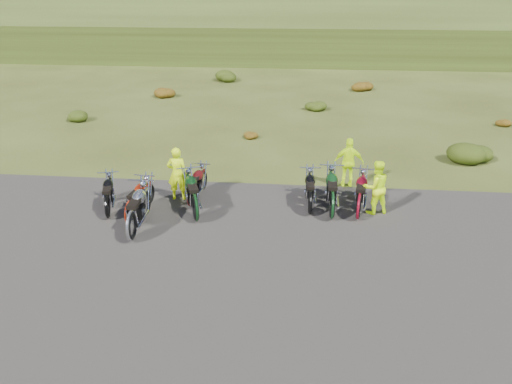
# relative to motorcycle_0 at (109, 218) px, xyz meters

# --- Properties ---
(ground) EXTENTS (300.00, 300.00, 0.00)m
(ground) POSITION_rel_motorcycle_0_xyz_m (3.60, -1.01, 0.00)
(ground) COLOR #373E14
(ground) RESTS_ON ground
(gravel_pad) EXTENTS (20.00, 12.00, 0.04)m
(gravel_pad) POSITION_rel_motorcycle_0_xyz_m (3.60, -3.01, 0.00)
(gravel_pad) COLOR black
(gravel_pad) RESTS_ON ground
(hill_slope) EXTENTS (300.00, 45.97, 9.37)m
(hill_slope) POSITION_rel_motorcycle_0_xyz_m (3.60, 48.99, 0.00)
(hill_slope) COLOR #323F15
(hill_slope) RESTS_ON ground
(hill_plateau) EXTENTS (300.00, 90.00, 9.17)m
(hill_plateau) POSITION_rel_motorcycle_0_xyz_m (3.60, 108.99, 0.00)
(hill_plateau) COLOR #323F15
(hill_plateau) RESTS_ON ground
(shrub_1) EXTENTS (1.03, 1.03, 0.61)m
(shrub_1) POSITION_rel_motorcycle_0_xyz_m (-5.50, 10.29, 0.31)
(shrub_1) COLOR #23370D
(shrub_1) RESTS_ON ground
(shrub_2) EXTENTS (1.30, 1.30, 0.77)m
(shrub_2) POSITION_rel_motorcycle_0_xyz_m (-2.60, 15.59, 0.38)
(shrub_2) COLOR #6C360D
(shrub_2) RESTS_ON ground
(shrub_3) EXTENTS (1.56, 1.56, 0.92)m
(shrub_3) POSITION_rel_motorcycle_0_xyz_m (0.30, 20.89, 0.46)
(shrub_3) COLOR #23370D
(shrub_3) RESTS_ON ground
(shrub_4) EXTENTS (0.77, 0.77, 0.45)m
(shrub_4) POSITION_rel_motorcycle_0_xyz_m (3.20, 8.19, 0.23)
(shrub_4) COLOR #6C360D
(shrub_4) RESTS_ON ground
(shrub_5) EXTENTS (1.03, 1.03, 0.61)m
(shrub_5) POSITION_rel_motorcycle_0_xyz_m (6.10, 13.49, 0.31)
(shrub_5) COLOR #23370D
(shrub_5) RESTS_ON ground
(shrub_6) EXTENTS (1.30, 1.30, 0.77)m
(shrub_6) POSITION_rel_motorcycle_0_xyz_m (9.00, 18.79, 0.38)
(shrub_6) COLOR #6C360D
(shrub_6) RESTS_ON ground
(shrub_7) EXTENTS (1.56, 1.56, 0.92)m
(shrub_7) POSITION_rel_motorcycle_0_xyz_m (11.90, 6.09, 0.46)
(shrub_7) COLOR #23370D
(shrub_7) RESTS_ON ground
(shrub_8) EXTENTS (0.77, 0.77, 0.45)m
(shrub_8) POSITION_rel_motorcycle_0_xyz_m (14.80, 11.39, 0.23)
(shrub_8) COLOR #6C360D
(shrub_8) RESTS_ON ground
(motorcycle_0) EXTENTS (1.17, 2.06, 1.02)m
(motorcycle_0) POSITION_rel_motorcycle_0_xyz_m (0.00, 0.00, 0.00)
(motorcycle_0) COLOR black
(motorcycle_0) RESTS_ON ground
(motorcycle_1) EXTENTS (0.87, 2.10, 1.07)m
(motorcycle_1) POSITION_rel_motorcycle_0_xyz_m (0.81, -0.34, 0.00)
(motorcycle_1) COLOR #9C200B
(motorcycle_1) RESTS_ON ground
(motorcycle_2) EXTENTS (1.48, 2.39, 1.19)m
(motorcycle_2) POSITION_rel_motorcycle_0_xyz_m (2.57, 0.06, 0.00)
(motorcycle_2) COLOR black
(motorcycle_2) RESTS_ON ground
(motorcycle_3) EXTENTS (0.89, 2.35, 1.21)m
(motorcycle_3) POSITION_rel_motorcycle_0_xyz_m (1.13, -1.22, 0.00)
(motorcycle_3) COLOR #98979C
(motorcycle_3) RESTS_ON ground
(motorcycle_4) EXTENTS (0.83, 1.98, 1.01)m
(motorcycle_4) POSITION_rel_motorcycle_0_xyz_m (2.23, 1.04, 0.00)
(motorcycle_4) COLOR #550E10
(motorcycle_4) RESTS_ON ground
(motorcycle_5) EXTENTS (0.72, 2.04, 1.06)m
(motorcycle_5) POSITION_rel_motorcycle_0_xyz_m (5.81, 0.82, 0.00)
(motorcycle_5) COLOR black
(motorcycle_5) RESTS_ON ground
(motorcycle_6) EXTENTS (1.05, 2.24, 1.13)m
(motorcycle_6) POSITION_rel_motorcycle_0_xyz_m (7.19, 0.64, 0.00)
(motorcycle_6) COLOR maroon
(motorcycle_6) RESTS_ON ground
(motorcycle_7) EXTENTS (0.77, 2.30, 1.20)m
(motorcycle_7) POSITION_rel_motorcycle_0_xyz_m (6.44, 0.58, 0.00)
(motorcycle_7) COLOR #0E3313
(motorcycle_7) RESTS_ON ground
(person_middle) EXTENTS (0.65, 0.46, 1.69)m
(person_middle) POSITION_rel_motorcycle_0_xyz_m (1.71, 1.50, 0.84)
(person_middle) COLOR #D2F90D
(person_middle) RESTS_ON ground
(person_right_a) EXTENTS (0.94, 0.83, 1.62)m
(person_right_a) POSITION_rel_motorcycle_0_xyz_m (7.69, 1.09, 0.81)
(person_right_a) COLOR #D2F90D
(person_right_a) RESTS_ON ground
(person_right_b) EXTENTS (0.97, 0.41, 1.65)m
(person_right_b) POSITION_rel_motorcycle_0_xyz_m (7.06, 3.09, 0.82)
(person_right_b) COLOR #D2F90D
(person_right_b) RESTS_ON ground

